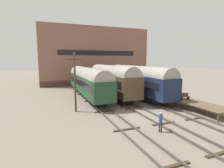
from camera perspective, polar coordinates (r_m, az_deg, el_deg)
The scene contains 12 objects.
ground_plane at distance 20.75m, azimuth 11.39°, elevation -9.95°, with size 200.00×200.00×0.00m, color slate.
track_left at distance 18.92m, azimuth 0.78°, elevation -11.10°, with size 2.60×60.00×0.26m.
track_middle at distance 20.71m, azimuth 11.40°, elevation -9.57°, with size 2.60×60.00×0.26m.
track_right at distance 23.08m, azimuth 20.00°, elevation -8.09°, with size 2.60×60.00×0.26m.
train_car_green at distance 29.82m, azimuth -8.05°, elevation 1.18°, with size 2.97×18.96×5.06m.
train_car_navy at distance 30.32m, azimuth 8.21°, elevation 1.59°, with size 2.96×18.02×5.32m.
train_car_brown at distance 30.33m, azimuth -0.29°, elevation 1.75°, with size 3.02×16.75×5.41m.
station_platform at distance 26.04m, azimuth 22.03°, elevation -4.65°, with size 2.91×13.13×0.99m.
bench at distance 25.49m, azimuth 22.59°, elevation -3.65°, with size 1.40×0.40×0.91m.
person_worker at distance 16.08m, azimuth 15.61°, elevation -11.24°, with size 0.32×0.32×1.82m.
utility_pole at distance 21.41m, azimuth -11.99°, elevation 0.94°, with size 1.80×0.24×7.23m.
warehouse_building at distance 50.55m, azimuth -6.51°, elevation 8.95°, with size 28.18×12.44×14.70m.
Camera 1 is at (-10.77, -16.60, 6.26)m, focal length 28.00 mm.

